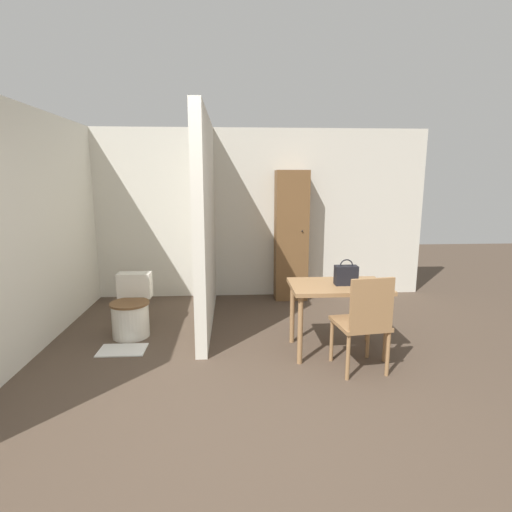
{
  "coord_description": "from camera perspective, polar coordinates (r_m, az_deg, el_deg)",
  "views": [
    {
      "loc": [
        -0.19,
        -2.53,
        1.78
      ],
      "look_at": [
        0.04,
        1.39,
        1.02
      ],
      "focal_mm": 28.0,
      "sensor_mm": 36.0,
      "label": 1
    }
  ],
  "objects": [
    {
      "name": "ground_plane",
      "position": [
        3.1,
        0.82,
        -24.01
      ],
      "size": [
        16.0,
        16.0,
        0.0
      ],
      "primitive_type": "plane",
      "color": "#4C3D30"
    },
    {
      "name": "wooden_cabinet",
      "position": [
        5.9,
        5.05,
        2.88
      ],
      "size": [
        0.47,
        0.37,
        1.9
      ],
      "color": "brown",
      "rests_on": "ground_plane"
    },
    {
      "name": "wall_back",
      "position": [
        6.06,
        -1.56,
        6.01
      ],
      "size": [
        5.42,
        0.12,
        2.5
      ],
      "color": "beige",
      "rests_on": "ground_plane"
    },
    {
      "name": "wooden_chair",
      "position": [
        3.82,
        15.17,
        -8.85
      ],
      "size": [
        0.5,
        0.5,
        0.93
      ],
      "rotation": [
        0.0,
        0.0,
        0.14
      ],
      "color": "#997047",
      "rests_on": "ground_plane"
    },
    {
      "name": "toilet",
      "position": [
        4.85,
        -17.35,
        -7.52
      ],
      "size": [
        0.44,
        0.58,
        0.68
      ],
      "color": "silver",
      "rests_on": "ground_plane"
    },
    {
      "name": "partition_wall",
      "position": [
        4.9,
        -7.19,
        4.73
      ],
      "size": [
        0.12,
        2.23,
        2.5
      ],
      "color": "beige",
      "rests_on": "ground_plane"
    },
    {
      "name": "handbag",
      "position": [
        4.12,
        12.74,
        -2.65
      ],
      "size": [
        0.22,
        0.12,
        0.26
      ],
      "color": "black",
      "rests_on": "dining_table"
    },
    {
      "name": "bath_mat",
      "position": [
        4.53,
        -18.56,
        -12.62
      ],
      "size": [
        0.48,
        0.32,
        0.01
      ],
      "color": "silver",
      "rests_on": "ground_plane"
    },
    {
      "name": "dining_table",
      "position": [
        4.17,
        11.62,
        -5.29
      ],
      "size": [
        0.97,
        0.64,
        0.72
      ],
      "color": "#997047",
      "rests_on": "ground_plane"
    },
    {
      "name": "wall_left",
      "position": [
        4.76,
        -29.3,
        3.23
      ],
      "size": [
        0.12,
        4.44,
        2.5
      ],
      "color": "beige",
      "rests_on": "ground_plane"
    }
  ]
}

